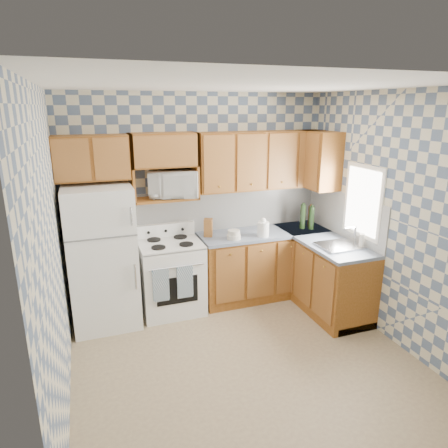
{
  "coord_description": "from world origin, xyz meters",
  "views": [
    {
      "loc": [
        -1.4,
        -3.31,
        2.52
      ],
      "look_at": [
        0.05,
        0.75,
        1.25
      ],
      "focal_mm": 32.0,
      "sensor_mm": 36.0,
      "label": 1
    }
  ],
  "objects_px": {
    "refrigerator": "(102,257)",
    "stove_body": "(171,278)",
    "electric_kettle": "(263,229)",
    "microwave": "(173,183)"
  },
  "relations": [
    {
      "from": "refrigerator",
      "to": "electric_kettle",
      "type": "distance_m",
      "value": 2.0
    },
    {
      "from": "refrigerator",
      "to": "stove_body",
      "type": "relative_size",
      "value": 1.87
    },
    {
      "from": "refrigerator",
      "to": "microwave",
      "type": "distance_m",
      "value": 1.22
    },
    {
      "from": "stove_body",
      "to": "electric_kettle",
      "type": "distance_m",
      "value": 1.32
    },
    {
      "from": "stove_body",
      "to": "electric_kettle",
      "type": "height_order",
      "value": "electric_kettle"
    },
    {
      "from": "microwave",
      "to": "refrigerator",
      "type": "bearing_deg",
      "value": -154.27
    },
    {
      "from": "electric_kettle",
      "to": "refrigerator",
      "type": "bearing_deg",
      "value": 175.99
    },
    {
      "from": "stove_body",
      "to": "electric_kettle",
      "type": "relative_size",
      "value": 4.71
    },
    {
      "from": "refrigerator",
      "to": "stove_body",
      "type": "distance_m",
      "value": 0.89
    },
    {
      "from": "microwave",
      "to": "electric_kettle",
      "type": "relative_size",
      "value": 3.09
    }
  ]
}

